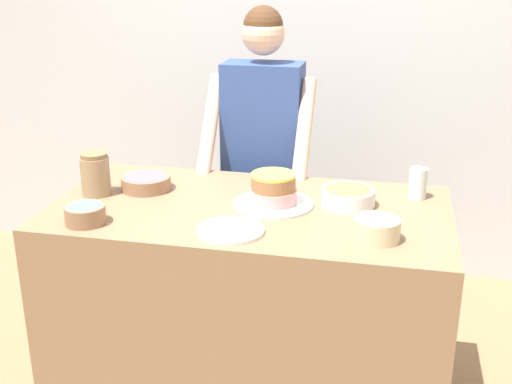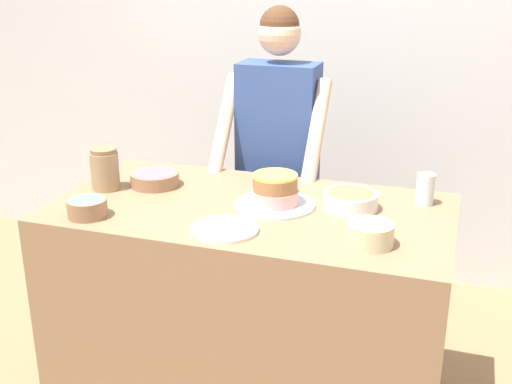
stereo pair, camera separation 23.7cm
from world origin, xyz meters
The scene contains 11 objects.
wall_back centered at (0.00, 1.84, 1.30)m, with size 10.00×0.05×2.60m.
counter centered at (0.00, 0.40, 0.45)m, with size 1.51×0.80×0.90m.
person_baker centered at (-0.08, 1.02, 0.97)m, with size 0.49×0.44×1.60m.
cake centered at (0.08, 0.44, 0.95)m, with size 0.31×0.31×0.13m.
frosting_bowl_olive centered at (0.36, 0.50, 0.93)m, with size 0.21×0.21×0.07m.
frosting_bowl_blue centered at (-0.54, 0.12, 0.93)m, with size 0.15×0.15×0.07m.
frosting_bowl_purple centered at (-0.46, 0.50, 0.93)m, with size 0.20×0.20×0.06m.
frosting_bowl_pink centered at (0.49, 0.19, 0.94)m, with size 0.16×0.16×0.08m.
drinking_glass centered at (0.62, 0.64, 0.96)m, with size 0.07×0.07×0.12m.
ceramic_plate centered at (-0.01, 0.15, 0.90)m, with size 0.24×0.24×0.01m.
stoneware_jar centered at (-0.63, 0.40, 0.98)m, with size 0.11×0.11×0.17m.
Camera 2 is at (0.74, -1.76, 1.78)m, focal length 45.00 mm.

